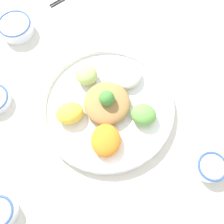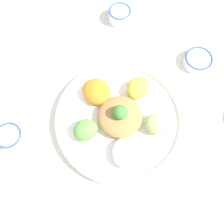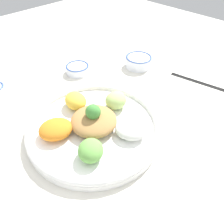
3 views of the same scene
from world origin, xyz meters
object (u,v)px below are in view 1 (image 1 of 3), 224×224
rice_bowl_blue (0,212)px  rice_bowl_plain (16,27)px  salad_platter (107,106)px  sauce_bowl_red (211,167)px

rice_bowl_blue → rice_bowl_plain: 0.58m
salad_platter → rice_bowl_blue: (-0.14, 0.37, 0.00)m
rice_bowl_blue → rice_bowl_plain: same height
rice_bowl_plain → rice_bowl_blue: bearing=157.1°
salad_platter → rice_bowl_plain: (0.39, 0.15, 0.00)m
rice_bowl_blue → sauce_bowl_red: bearing=-104.7°
salad_platter → sauce_bowl_red: size_ratio=4.86×
sauce_bowl_red → rice_bowl_plain: size_ratio=0.75×
rice_bowl_blue → salad_platter: bearing=-69.1°
rice_bowl_plain → salad_platter: bearing=-158.9°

